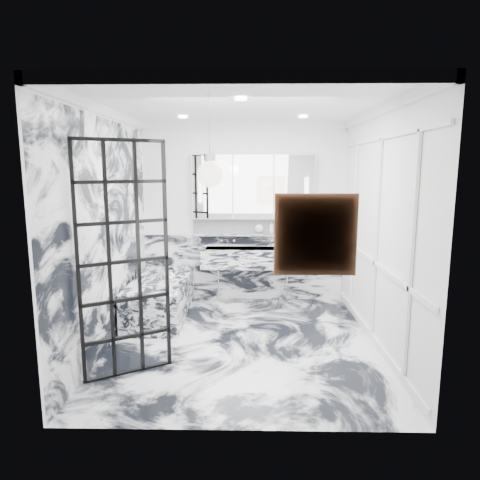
{
  "coord_description": "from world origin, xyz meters",
  "views": [
    {
      "loc": [
        0.08,
        -4.97,
        2.11
      ],
      "look_at": [
        -0.03,
        0.5,
        1.19
      ],
      "focal_mm": 32.0,
      "sensor_mm": 36.0,
      "label": 1
    }
  ],
  "objects_px": {
    "crittall_door": "(124,262)",
    "bathtub": "(161,298)",
    "mirror_cabinet": "(253,187)",
    "trough_sink": "(253,258)"
  },
  "relations": [
    {
      "from": "trough_sink",
      "to": "bathtub",
      "type": "height_order",
      "value": "trough_sink"
    },
    {
      "from": "crittall_door",
      "to": "bathtub",
      "type": "distance_m",
      "value": 1.95
    },
    {
      "from": "crittall_door",
      "to": "mirror_cabinet",
      "type": "height_order",
      "value": "crittall_door"
    },
    {
      "from": "crittall_door",
      "to": "bathtub",
      "type": "relative_size",
      "value": 1.44
    },
    {
      "from": "crittall_door",
      "to": "trough_sink",
      "type": "height_order",
      "value": "crittall_door"
    },
    {
      "from": "crittall_door",
      "to": "trough_sink",
      "type": "xyz_separation_m",
      "value": [
        1.31,
        2.38,
        -0.46
      ]
    },
    {
      "from": "crittall_door",
      "to": "trough_sink",
      "type": "distance_m",
      "value": 2.76
    },
    {
      "from": "crittall_door",
      "to": "trough_sink",
      "type": "bearing_deg",
      "value": 31.2
    },
    {
      "from": "trough_sink",
      "to": "crittall_door",
      "type": "bearing_deg",
      "value": -118.76
    },
    {
      "from": "mirror_cabinet",
      "to": "trough_sink",
      "type": "bearing_deg",
      "value": -90.0
    }
  ]
}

